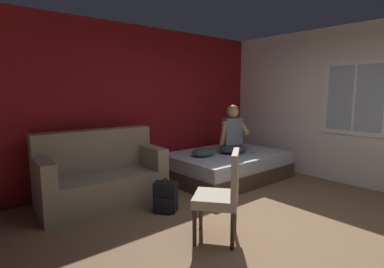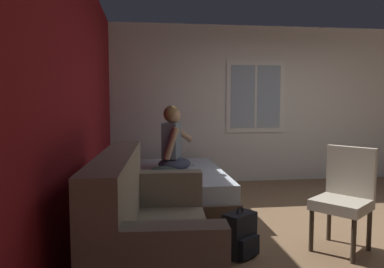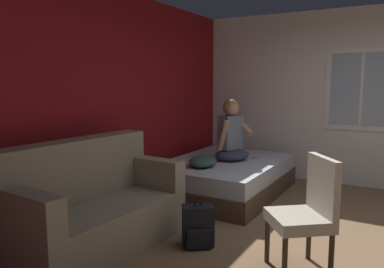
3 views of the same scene
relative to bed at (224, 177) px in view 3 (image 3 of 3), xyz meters
name	(u,v)px [view 3 (image 3 of 3)]	position (x,y,z in m)	size (l,w,h in m)	color
ground_plane	(369,257)	(-1.18, -2.02, -0.24)	(40.00, 40.00, 0.00)	brown
wall_back_accent	(117,101)	(-1.18, 0.95, 1.11)	(10.06, 0.16, 2.70)	maroon
bed	(224,177)	(0.00, 0.00, 0.00)	(2.10, 1.51, 0.48)	#4C3828
couch	(94,208)	(-2.27, 0.32, 0.16)	(1.75, 0.92, 1.04)	gray
side_chair	(307,210)	(-1.71, -1.56, 0.30)	(0.65, 0.65, 0.98)	#382D23
person_seated	(231,136)	(0.07, -0.07, 0.60)	(0.64, 0.59, 0.88)	#383D51
backpack	(198,227)	(-1.74, -0.54, -0.04)	(0.35, 0.35, 0.46)	black
throw_pillow	(203,161)	(-0.50, 0.08, 0.31)	(0.48, 0.36, 0.14)	#385147
cell_phone	(255,158)	(0.34, -0.34, 0.25)	(0.07, 0.14, 0.01)	#B7B7BC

